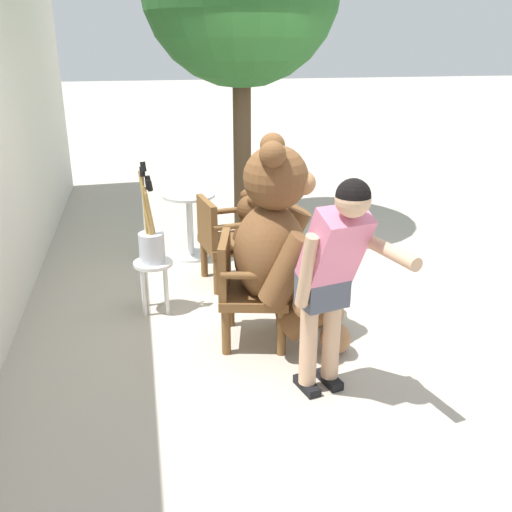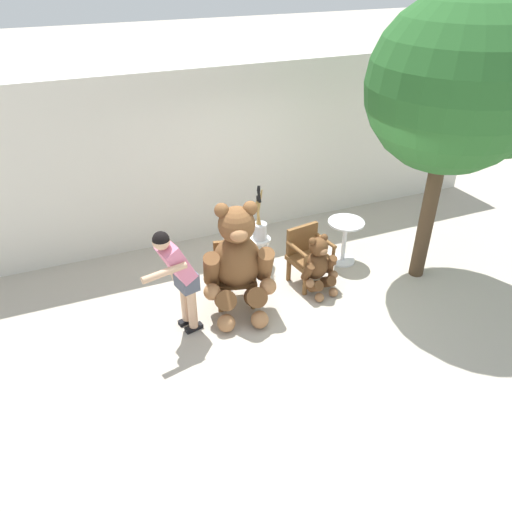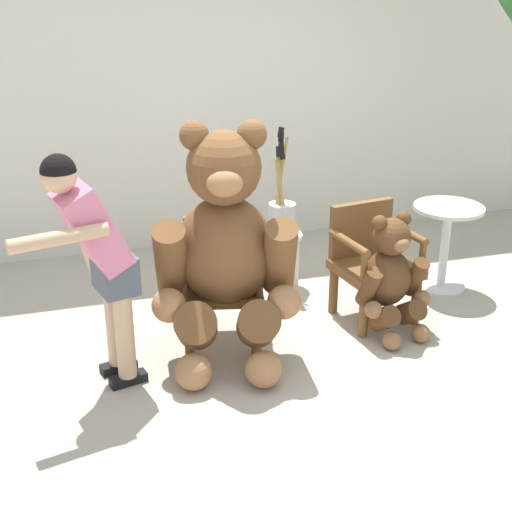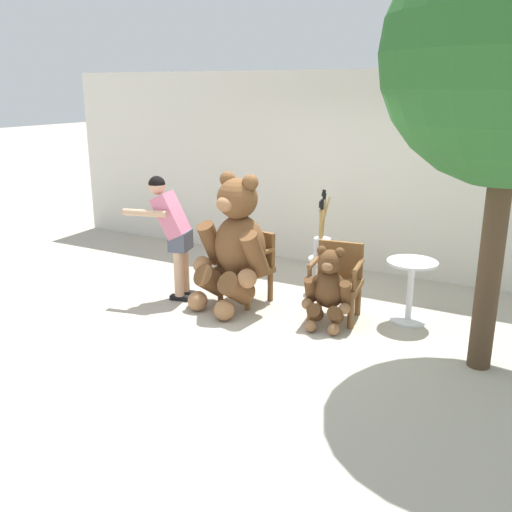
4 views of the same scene
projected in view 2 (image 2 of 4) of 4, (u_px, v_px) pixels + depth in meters
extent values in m
plane|color=#B2A899|center=(285.00, 307.00, 7.01)|extent=(60.00, 60.00, 0.00)
cube|color=silver|center=(225.00, 155.00, 8.14)|extent=(10.00, 0.16, 2.80)
cube|color=brown|center=(235.00, 277.00, 6.93)|extent=(0.66, 0.63, 0.07)
cylinder|color=brown|center=(220.00, 300.00, 6.84)|extent=(0.07, 0.07, 0.37)
cylinder|color=brown|center=(253.00, 297.00, 6.90)|extent=(0.07, 0.07, 0.37)
cylinder|color=brown|center=(217.00, 283.00, 7.19)|extent=(0.07, 0.07, 0.37)
cylinder|color=brown|center=(249.00, 280.00, 7.25)|extent=(0.07, 0.07, 0.37)
cube|color=brown|center=(232.00, 253.00, 6.99)|extent=(0.52, 0.18, 0.42)
cylinder|color=brown|center=(216.00, 263.00, 6.76)|extent=(0.16, 0.48, 0.06)
cylinder|color=brown|center=(218.00, 279.00, 6.64)|extent=(0.05, 0.05, 0.22)
cylinder|color=brown|center=(252.00, 260.00, 6.82)|extent=(0.16, 0.48, 0.06)
cylinder|color=brown|center=(255.00, 275.00, 6.71)|extent=(0.05, 0.05, 0.22)
cube|color=brown|center=(310.00, 260.00, 7.31)|extent=(0.63, 0.60, 0.07)
cylinder|color=brown|center=(305.00, 284.00, 7.17)|extent=(0.07, 0.07, 0.37)
cylinder|color=brown|center=(330.00, 274.00, 7.37)|extent=(0.07, 0.07, 0.37)
cylinder|color=brown|center=(289.00, 270.00, 7.48)|extent=(0.07, 0.07, 0.37)
cylinder|color=brown|center=(313.00, 261.00, 7.68)|extent=(0.07, 0.07, 0.37)
cube|color=brown|center=(302.00, 238.00, 7.34)|extent=(0.52, 0.14, 0.42)
cylinder|color=brown|center=(297.00, 249.00, 7.06)|extent=(0.13, 0.48, 0.06)
cylinder|color=brown|center=(305.00, 263.00, 6.97)|extent=(0.05, 0.05, 0.22)
cylinder|color=brown|center=(325.00, 240.00, 7.28)|extent=(0.13, 0.48, 0.06)
cylinder|color=brown|center=(334.00, 253.00, 7.18)|extent=(0.05, 0.05, 0.22)
ellipsoid|color=brown|center=(237.00, 262.00, 6.66)|extent=(0.77, 0.69, 0.76)
sphere|color=brown|center=(237.00, 225.00, 6.31)|extent=(0.48, 0.48, 0.48)
ellipsoid|color=#A47148|center=(239.00, 235.00, 6.16)|extent=(0.26, 0.22, 0.18)
sphere|color=black|center=(239.00, 234.00, 6.15)|extent=(0.07, 0.07, 0.07)
sphere|color=brown|center=(222.00, 210.00, 6.20)|extent=(0.19, 0.19, 0.19)
sphere|color=brown|center=(250.00, 208.00, 6.25)|extent=(0.19, 0.19, 0.19)
cylinder|color=brown|center=(211.00, 269.00, 6.50)|extent=(0.30, 0.46, 0.57)
sphere|color=#A47148|center=(212.00, 292.00, 6.51)|extent=(0.23, 0.23, 0.23)
cylinder|color=brown|center=(265.00, 264.00, 6.60)|extent=(0.30, 0.46, 0.57)
sphere|color=#A47148|center=(268.00, 286.00, 6.61)|extent=(0.23, 0.23, 0.23)
cylinder|color=brown|center=(225.00, 300.00, 6.62)|extent=(0.38, 0.52, 0.45)
sphere|color=#A47148|center=(226.00, 323.00, 6.53)|extent=(0.24, 0.24, 0.24)
cylinder|color=brown|center=(255.00, 297.00, 6.67)|extent=(0.38, 0.52, 0.45)
sphere|color=#A47148|center=(260.00, 320.00, 6.59)|extent=(0.24, 0.24, 0.24)
ellipsoid|color=brown|center=(316.00, 266.00, 7.16)|extent=(0.41, 0.36, 0.43)
sphere|color=brown|center=(319.00, 247.00, 6.97)|extent=(0.27, 0.27, 0.27)
ellipsoid|color=#8C603D|center=(323.00, 252.00, 6.90)|extent=(0.14, 0.12, 0.10)
sphere|color=black|center=(323.00, 251.00, 6.90)|extent=(0.04, 0.04, 0.04)
sphere|color=brown|center=(313.00, 241.00, 6.88)|extent=(0.11, 0.11, 0.11)
sphere|color=brown|center=(324.00, 237.00, 6.96)|extent=(0.11, 0.11, 0.11)
cylinder|color=brown|center=(308.00, 272.00, 7.02)|extent=(0.15, 0.25, 0.32)
sphere|color=#8C603D|center=(310.00, 283.00, 7.03)|extent=(0.13, 0.13, 0.13)
cylinder|color=brown|center=(330.00, 264.00, 7.20)|extent=(0.15, 0.25, 0.32)
sphere|color=#8C603D|center=(334.00, 275.00, 7.22)|extent=(0.13, 0.13, 0.13)
cylinder|color=brown|center=(315.00, 286.00, 7.12)|extent=(0.19, 0.28, 0.25)
sphere|color=#8C603D|center=(319.00, 298.00, 7.09)|extent=(0.13, 0.13, 0.13)
cylinder|color=brown|center=(328.00, 282.00, 7.22)|extent=(0.19, 0.28, 0.25)
sphere|color=#8C603D|center=(333.00, 292.00, 7.19)|extent=(0.13, 0.13, 0.13)
cube|color=black|center=(187.00, 321.00, 6.71)|extent=(0.25, 0.14, 0.06)
cylinder|color=tan|center=(185.00, 294.00, 6.48)|extent=(0.12, 0.12, 0.82)
cube|color=black|center=(194.00, 328.00, 6.59)|extent=(0.25, 0.14, 0.06)
cylinder|color=tan|center=(192.00, 301.00, 6.36)|extent=(0.12, 0.12, 0.82)
cube|color=#4C5160|center=(187.00, 280.00, 6.27)|extent=(0.28, 0.34, 0.24)
cube|color=pink|center=(176.00, 262.00, 6.04)|extent=(0.47, 0.41, 0.57)
sphere|color=tan|center=(161.00, 241.00, 5.77)|extent=(0.21, 0.21, 0.21)
sphere|color=black|center=(161.00, 240.00, 5.76)|extent=(0.21, 0.21, 0.21)
cylinder|color=tan|center=(164.00, 273.00, 5.76)|extent=(0.56, 0.21, 0.09)
cylinder|color=tan|center=(170.00, 263.00, 6.24)|extent=(0.21, 0.13, 0.51)
cylinder|color=white|center=(260.00, 239.00, 7.72)|extent=(0.34, 0.34, 0.03)
cylinder|color=white|center=(263.00, 248.00, 7.95)|extent=(0.04, 0.04, 0.43)
cylinder|color=white|center=(252.00, 250.00, 7.89)|extent=(0.04, 0.04, 0.43)
cylinder|color=white|center=(268.00, 254.00, 7.80)|extent=(0.04, 0.04, 0.43)
cylinder|color=white|center=(256.00, 256.00, 7.73)|extent=(0.04, 0.04, 0.43)
cylinder|color=silver|center=(260.00, 231.00, 7.64)|extent=(0.22, 0.22, 0.26)
cylinder|color=tan|center=(258.00, 218.00, 7.50)|extent=(0.03, 0.08, 0.58)
cylinder|color=black|center=(258.00, 198.00, 7.33)|extent=(0.05, 0.05, 0.08)
cylinder|color=tan|center=(259.00, 214.00, 7.51)|extent=(0.06, 0.03, 0.68)
cylinder|color=black|center=(259.00, 191.00, 7.31)|extent=(0.05, 0.04, 0.08)
cylinder|color=tan|center=(259.00, 219.00, 7.50)|extent=(0.10, 0.09, 0.55)
cylinder|color=black|center=(259.00, 200.00, 7.33)|extent=(0.06, 0.05, 0.09)
cylinder|color=tan|center=(258.00, 213.00, 7.49)|extent=(0.16, 0.09, 0.71)
cylinder|color=black|center=(259.00, 189.00, 7.28)|extent=(0.06, 0.05, 0.09)
cylinder|color=tan|center=(259.00, 217.00, 7.50)|extent=(0.05, 0.10, 0.60)
cylinder|color=black|center=(259.00, 197.00, 7.32)|extent=(0.05, 0.05, 0.09)
cylinder|color=silver|center=(346.00, 222.00, 7.64)|extent=(0.56, 0.56, 0.03)
cylinder|color=silver|center=(344.00, 242.00, 7.84)|extent=(0.07, 0.07, 0.69)
cylinder|color=silver|center=(342.00, 260.00, 8.01)|extent=(0.40, 0.40, 0.03)
cylinder|color=#473523|center=(429.00, 209.00, 7.13)|extent=(0.22, 0.22, 2.22)
sphere|color=#286028|center=(455.00, 85.00, 6.20)|extent=(2.23, 2.23, 2.23)
sphere|color=#286028|center=(505.00, 105.00, 6.24)|extent=(1.34, 1.34, 1.34)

